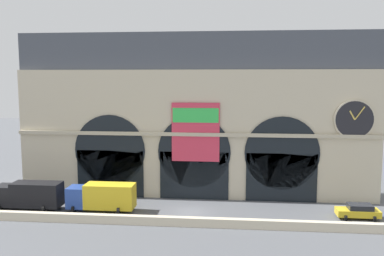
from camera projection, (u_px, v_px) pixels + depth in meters
ground_plane at (190, 212)px, 45.73m from camera, size 200.00×200.00×0.00m
quay_parapet_wall at (185, 222)px, 41.28m from camera, size 90.00×0.70×0.93m
station_building at (196, 117)px, 51.90m from camera, size 44.21×5.33×20.37m
box_truck_west at (30, 195)px, 46.48m from camera, size 7.50×2.91×3.12m
box_truck_midwest at (102, 196)px, 45.82m from camera, size 7.50×2.91×3.12m
car_east at (358, 211)px, 43.52m from camera, size 4.40×2.22×1.55m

